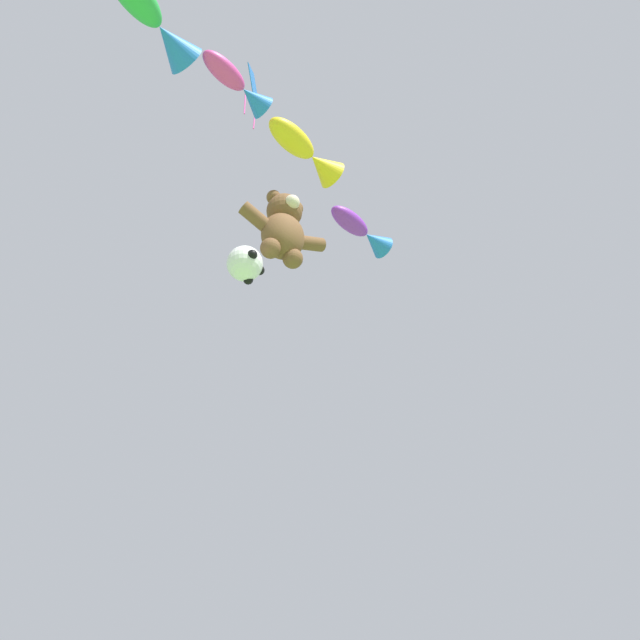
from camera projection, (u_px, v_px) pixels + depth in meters
teddy_bear_kite at (284, 228)px, 14.86m from camera, size 2.31×1.02×2.34m
soccer_ball_kite at (245, 264)px, 13.31m from camera, size 0.86×0.85×0.79m
fish_kite_violet at (363, 231)px, 17.67m from camera, size 2.18×1.05×0.71m
fish_kite_goldfin at (307, 153)px, 15.99m from camera, size 2.36×1.27×0.82m
fish_kite_magenta at (239, 85)px, 13.57m from camera, size 1.82×0.98×0.59m
fish_kite_emerald at (153, 19)px, 12.61m from camera, size 2.48×1.72×0.82m
diamond_kite at (253, 88)px, 16.41m from camera, size 0.81×0.92×2.84m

